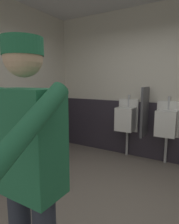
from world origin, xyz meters
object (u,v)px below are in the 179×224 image
urinal_left (126,119)px  soap_dispenser (144,93)px  person (27,164)px  urinal_middle (167,123)px

urinal_left → soap_dispenser: soap_dispenser is taller
person → soap_dispenser: size_ratio=9.63×
person → soap_dispenser: (-0.15, 2.97, 0.27)m
urinal_middle → soap_dispenser: (-0.46, 0.12, 0.51)m
soap_dispenser → urinal_left: bearing=-157.6°
urinal_left → person: (0.44, -2.85, 0.24)m
urinal_middle → person: (-0.31, -2.85, 0.24)m
urinal_left → person: 2.89m
urinal_left → person: size_ratio=0.72×
urinal_left → soap_dispenser: 0.60m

